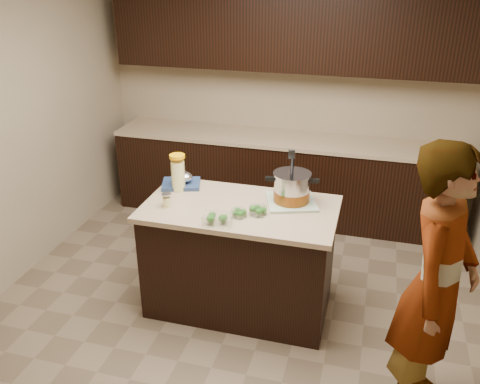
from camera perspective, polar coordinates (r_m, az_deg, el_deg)
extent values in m
plane|color=brown|center=(4.30, 0.00, -12.46)|extent=(4.00, 4.00, 0.00)
cube|color=tan|center=(5.52, 5.65, 11.51)|extent=(4.00, 0.04, 2.70)
cube|color=tan|center=(2.02, -15.82, -14.40)|extent=(4.00, 0.04, 2.70)
cube|color=tan|center=(4.58, -25.07, 6.55)|extent=(0.04, 4.00, 2.70)
cube|color=black|center=(5.53, 4.71, 1.51)|extent=(3.60, 0.60, 0.86)
cube|color=tan|center=(5.37, 4.87, 5.93)|extent=(3.60, 0.63, 0.04)
cube|color=black|center=(5.25, 5.57, 17.48)|extent=(3.60, 0.35, 0.75)
cube|color=black|center=(4.05, 0.00, -7.61)|extent=(1.40, 0.75, 0.86)
cube|color=tan|center=(3.83, 0.00, -1.90)|extent=(1.46, 0.81, 0.04)
cube|color=#619061|center=(3.89, 5.76, -1.09)|extent=(0.46, 0.46, 0.02)
cylinder|color=#B7B7BC|center=(3.85, 5.83, 0.46)|extent=(0.31, 0.31, 0.21)
cylinder|color=brown|center=(3.87, 5.79, -0.38)|extent=(0.31, 0.31, 0.09)
cylinder|color=#B7B7BC|center=(3.80, 5.91, 2.02)|extent=(0.33, 0.33, 0.01)
cube|color=black|center=(3.82, 3.35, 1.50)|extent=(0.07, 0.04, 0.03)
cube|color=black|center=(3.82, 8.40, 1.26)|extent=(0.07, 0.04, 0.03)
cylinder|color=black|center=(3.75, 5.87, 2.70)|extent=(0.04, 0.12, 0.26)
cylinder|color=#F3ED94|center=(4.08, -6.96, 1.81)|extent=(0.14, 0.14, 0.25)
cylinder|color=white|center=(4.07, -6.97, 2.01)|extent=(0.16, 0.16, 0.28)
cylinder|color=#FFA805|center=(4.02, -7.08, 3.97)|extent=(0.16, 0.16, 0.02)
cylinder|color=#F3ED94|center=(3.84, -8.22, -1.13)|extent=(0.07, 0.07, 0.08)
cylinder|color=white|center=(3.84, -8.23, -0.98)|extent=(0.08, 0.08, 0.10)
cylinder|color=silver|center=(3.82, -8.28, -0.20)|extent=(0.08, 0.08, 0.02)
cylinder|color=silver|center=(3.66, -0.11, -2.39)|extent=(0.14, 0.14, 0.05)
cylinder|color=silver|center=(3.69, 2.03, -2.09)|extent=(0.14, 0.14, 0.06)
cube|color=silver|center=(3.57, -2.50, -3.05)|extent=(0.21, 0.16, 0.07)
cube|color=navy|center=(4.20, -6.62, 0.90)|extent=(0.36, 0.32, 0.03)
ellipsoid|color=silver|center=(4.17, -6.40, 1.60)|extent=(0.16, 0.13, 0.09)
imported|color=gray|center=(3.17, 21.13, -9.95)|extent=(0.62, 0.75, 1.76)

